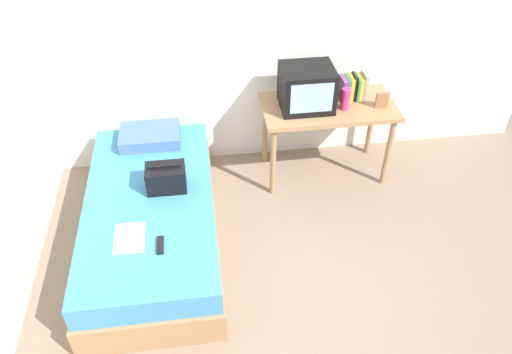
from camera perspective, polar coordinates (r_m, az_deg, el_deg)
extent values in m
plane|color=#84705B|center=(3.63, 5.39, -15.71)|extent=(8.00, 8.00, 0.00)
cube|color=silver|center=(4.37, 0.81, 17.07)|extent=(5.20, 0.10, 2.60)
cube|color=#9E754C|center=(4.06, -11.71, -5.91)|extent=(1.00, 2.00, 0.26)
cube|color=teal|center=(3.90, -12.15, -3.52)|extent=(0.97, 1.94, 0.20)
cube|color=#9E754C|center=(4.37, 8.38, 8.03)|extent=(1.16, 0.60, 0.04)
cylinder|color=#9E754C|center=(4.28, 1.97, 1.74)|extent=(0.05, 0.05, 0.70)
cylinder|color=#9E754C|center=(4.55, 15.03, 2.77)|extent=(0.05, 0.05, 0.70)
cylinder|color=#9E754C|center=(4.66, 1.02, 5.34)|extent=(0.05, 0.05, 0.70)
cylinder|color=#9E754C|center=(4.91, 13.18, 6.13)|extent=(0.05, 0.05, 0.70)
cube|color=black|center=(4.23, 5.89, 10.24)|extent=(0.44, 0.38, 0.36)
cube|color=#8CB2E0|center=(4.06, 6.48, 9.01)|extent=(0.35, 0.01, 0.26)
cylinder|color=#E53372|center=(4.28, 10.30, 8.88)|extent=(0.08, 0.08, 0.19)
cube|color=#7A3D89|center=(4.42, 10.04, 10.06)|extent=(0.04, 0.16, 0.20)
cube|color=#337F47|center=(4.43, 10.50, 10.10)|extent=(0.03, 0.16, 0.21)
cube|color=gold|center=(4.44, 10.87, 10.14)|extent=(0.03, 0.14, 0.21)
cube|color=black|center=(4.44, 11.24, 10.24)|extent=(0.02, 0.14, 0.23)
cube|color=#337F47|center=(4.45, 11.54, 10.15)|extent=(0.02, 0.17, 0.21)
cube|color=gold|center=(4.46, 11.90, 10.15)|extent=(0.03, 0.15, 0.21)
cube|color=gray|center=(4.47, 12.35, 10.34)|extent=(0.03, 0.16, 0.24)
cube|color=olive|center=(4.37, 14.36, 8.59)|extent=(0.11, 0.02, 0.14)
cube|color=#4766AD|center=(4.40, -12.16, 4.65)|extent=(0.52, 0.36, 0.10)
cube|color=black|center=(3.84, -10.36, -0.10)|extent=(0.30, 0.20, 0.20)
cylinder|color=black|center=(3.77, -10.57, 1.25)|extent=(0.24, 0.02, 0.02)
cube|color=white|center=(3.56, -14.44, -6.84)|extent=(0.21, 0.29, 0.01)
cube|color=black|center=(3.46, -11.00, -7.73)|extent=(0.04, 0.16, 0.02)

